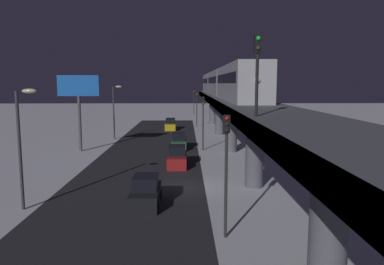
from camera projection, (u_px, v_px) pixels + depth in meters
The scene contains 16 objects.
ground_plane at pixel (185, 187), 28.48m from camera, with size 240.00×240.00×0.00m, color white.
avenue_asphalt at pixel (134, 187), 28.41m from camera, with size 11.00×103.12×0.01m, color #28282D.
elevated_railway at pixel (254, 117), 27.84m from camera, with size 5.00×103.12×6.33m.
subway_train at pixel (221, 82), 54.48m from camera, with size 2.94×55.47×3.40m.
rail_signal at pixel (257, 61), 17.87m from camera, with size 0.36×0.41×4.00m.
sedan_black at pixel (146, 193), 24.14m from camera, with size 1.91×4.23×1.97m.
sedan_yellow at pixel (171, 125), 63.70m from camera, with size 1.80×4.53×1.97m.
sedan_green at pixel (179, 142), 44.99m from camera, with size 1.80×4.23×1.97m.
sedan_red at pixel (177, 157), 35.73m from camera, with size 1.80×4.74×1.97m.
traffic_light_near at pixel (226, 158), 18.55m from camera, with size 0.32×0.44×6.40m.
traffic_light_mid at pixel (203, 115), 43.54m from camera, with size 0.32×0.44×6.40m.
traffic_light_far at pixel (197, 104), 68.52m from camera, with size 0.32×0.44×6.40m.
traffic_light_distant at pixel (194, 98), 93.51m from camera, with size 0.32×0.44×6.40m.
commercial_billboard at pixel (79, 93), 42.57m from camera, with size 4.80×0.36×8.90m.
street_lamp_near at pixel (23, 135), 22.72m from camera, with size 1.35×0.44×7.65m.
street_lamp_far at pixel (115, 106), 52.45m from camera, with size 1.35×0.44×7.65m.
Camera 1 is at (-0.06, 27.67, 7.96)m, focal length 34.35 mm.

